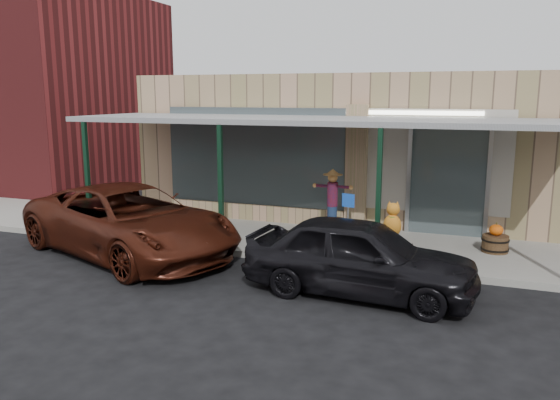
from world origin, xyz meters
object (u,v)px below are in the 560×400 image
(barrel_pumpkin, at_px, (495,242))
(car_maroon, at_px, (129,221))
(handicap_sign, at_px, (348,217))
(parked_sedan, at_px, (360,256))
(barrel_scarecrow, at_px, (332,214))

(barrel_pumpkin, relative_size, car_maroon, 0.12)
(handicap_sign, bearing_deg, car_maroon, -152.84)
(barrel_pumpkin, xyz_separation_m, parked_sedan, (-2.42, -3.26, 0.34))
(barrel_scarecrow, relative_size, car_maroon, 0.30)
(barrel_scarecrow, relative_size, parked_sedan, 0.39)
(parked_sedan, distance_m, car_maroon, 5.55)
(parked_sedan, height_order, car_maroon, parked_sedan)
(handicap_sign, relative_size, parked_sedan, 0.32)
(barrel_scarecrow, xyz_separation_m, parked_sedan, (1.41, -3.38, 0.00))
(handicap_sign, height_order, parked_sedan, parked_sedan)
(parked_sedan, bearing_deg, barrel_pumpkin, -32.77)
(barrel_scarecrow, xyz_separation_m, barrel_pumpkin, (3.82, -0.12, -0.33))
(barrel_pumpkin, xyz_separation_m, car_maroon, (-7.92, -2.56, 0.41))
(car_maroon, bearing_deg, barrel_scarecrow, -35.64)
(car_maroon, bearing_deg, handicap_sign, -56.71)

